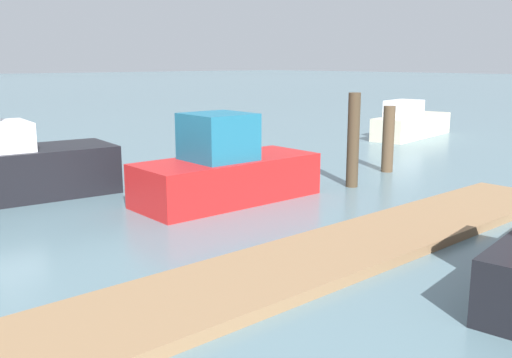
% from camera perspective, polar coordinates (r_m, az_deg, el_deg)
% --- Properties ---
extents(floating_dock, '(14.64, 2.00, 0.18)m').
position_cam_1_polar(floating_dock, '(10.00, 7.23, -7.56)').
color(floating_dock, '#93704C').
rests_on(floating_dock, ground_plane).
extents(dock_piling_0, '(0.33, 0.33, 2.56)m').
position_cam_1_polar(dock_piling_0, '(15.60, 9.73, 3.84)').
color(dock_piling_0, '#473826').
rests_on(dock_piling_0, ground_plane).
extents(dock_piling_1, '(0.36, 0.36, 2.04)m').
position_cam_1_polar(dock_piling_1, '(18.02, 13.12, 3.91)').
color(dock_piling_1, brown).
rests_on(dock_piling_1, ground_plane).
extents(moored_boat_3, '(5.45, 2.24, 1.71)m').
position_cam_1_polar(moored_boat_3, '(26.63, 15.27, 5.41)').
color(moored_boat_3, beige).
rests_on(moored_boat_3, ground_plane).
extents(moored_boat_4, '(4.65, 1.93, 2.17)m').
position_cam_1_polar(moored_boat_4, '(13.89, -3.05, 0.84)').
color(moored_boat_4, red).
rests_on(moored_boat_4, ground_plane).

